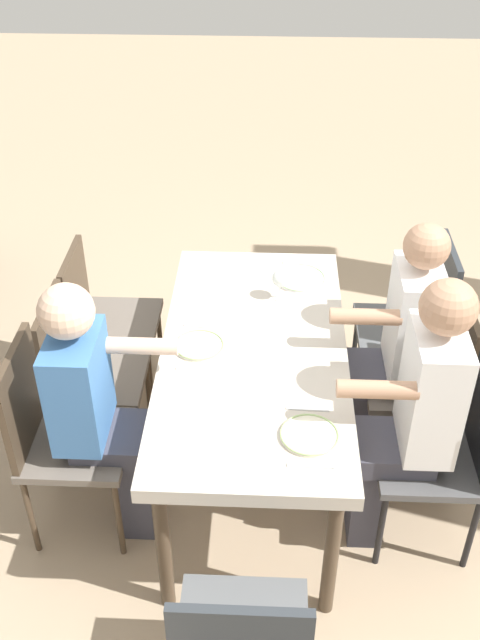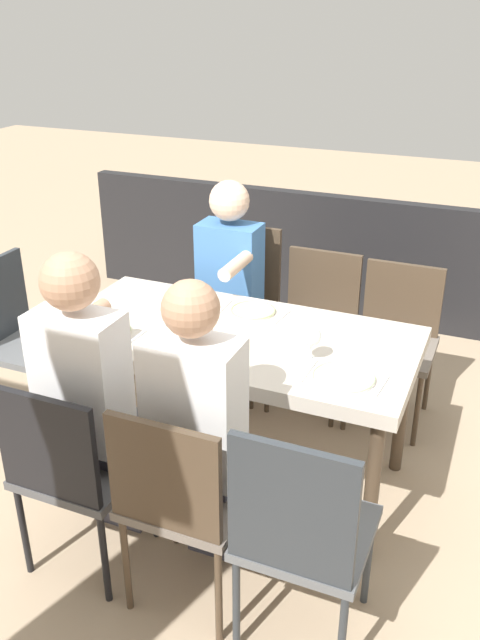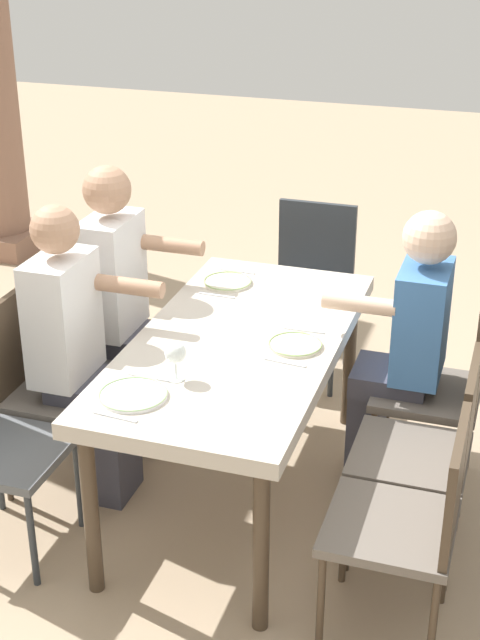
{
  "view_description": "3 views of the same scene",
  "coord_description": "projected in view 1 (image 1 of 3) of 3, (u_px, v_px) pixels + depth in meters",
  "views": [
    {
      "loc": [
        2.52,
        0.05,
        2.74
      ],
      "look_at": [
        -0.08,
        -0.06,
        0.86
      ],
      "focal_mm": 41.17,
      "sensor_mm": 36.0,
      "label": 1
    },
    {
      "loc": [
        -1.08,
        2.49,
        2.12
      ],
      "look_at": [
        -0.06,
        0.06,
        0.86
      ],
      "focal_mm": 37.6,
      "sensor_mm": 36.0,
      "label": 2
    },
    {
      "loc": [
        -3.23,
        -1.06,
        2.45
      ],
      "look_at": [
        0.04,
        0.01,
        0.83
      ],
      "focal_mm": 52.32,
      "sensor_mm": 36.0,
      "label": 3
    }
  ],
  "objects": [
    {
      "name": "ground_plane",
      "position": [
        252.0,
        470.0,
        3.65
      ],
      "size": [
        16.0,
        16.0,
        0.0
      ],
      "primitive_type": "plane",
      "color": "tan"
    },
    {
      "name": "dining_table",
      "position": [
        254.0,
        361.0,
        3.24
      ],
      "size": [
        1.65,
        0.81,
        0.77
      ],
      "color": "beige",
      "rests_on": "ground"
    },
    {
      "name": "chair_west_north",
      "position": [
        417.0,
        318.0,
        3.8
      ],
      "size": [
        0.44,
        0.44,
        0.94
      ],
      "color": "#5B5E61",
      "rests_on": "ground"
    },
    {
      "name": "chair_west_south",
      "position": [
        101.0,
        314.0,
        3.88
      ],
      "size": [
        0.44,
        0.44,
        0.86
      ],
      "color": "#6A6158",
      "rests_on": "ground"
    },
    {
      "name": "chair_mid_north",
      "position": [
        430.0,
        374.0,
        3.44
      ],
      "size": [
        0.44,
        0.44,
        0.9
      ],
      "color": "#6A6158",
      "rests_on": "ground"
    },
    {
      "name": "chair_mid_south",
      "position": [
        83.0,
        367.0,
        3.51
      ],
      "size": [
        0.44,
        0.44,
        0.87
      ],
      "color": "#6A6158",
      "rests_on": "ground"
    },
    {
      "name": "chair_east_north",
      "position": [
        449.0,
        449.0,
        3.06
      ],
      "size": [
        0.44,
        0.44,
        0.89
      ],
      "color": "#4F4F50",
      "rests_on": "ground"
    },
    {
      "name": "chair_east_south",
      "position": [
        55.0,
        430.0,
        3.1
      ],
      "size": [
        0.44,
        0.44,
        0.96
      ],
      "color": "#6A6158",
      "rests_on": "ground"
    },
    {
      "name": "diner_woman_green",
      "position": [
        98.0,
        406.0,
        3.01
      ],
      "size": [
        0.35,
        0.5,
        1.28
      ],
      "color": "#3F3F4C",
      "rests_on": "ground"
    },
    {
      "name": "diner_man_white",
      "position": [
        412.0,
        411.0,
        2.94
      ],
      "size": [
        0.35,
        0.5,
        1.34
      ],
      "color": "#3F3F4C",
      "rests_on": "ground"
    },
    {
      "name": "diner_guest_third",
      "position": [
        396.0,
        344.0,
        3.34
      ],
      "size": [
        0.34,
        0.49,
        1.31
      ],
      "color": "#3F3F4C",
      "rests_on": "ground"
    },
    {
      "name": "plate_0",
      "position": [
        300.0,
        278.0,
        3.65
      ],
      "size": [
        0.25,
        0.25,
        0.02
      ],
      "color": "white",
      "rests_on": "dining_table"
    },
    {
      "name": "wine_glass_0",
      "position": [
        281.0,
        279.0,
        3.46
      ],
      "size": [
        0.08,
        0.08,
        0.15
      ],
      "color": "white",
      "rests_on": "dining_table"
    },
    {
      "name": "fork_0",
      "position": [
        299.0,
        263.0,
        3.77
      ],
      "size": [
        0.03,
        0.17,
        0.01
      ],
      "primitive_type": "cube",
      "rotation": [
        0.0,
        0.0,
        -0.09
      ],
      "color": "silver",
      "rests_on": "dining_table"
    },
    {
      "name": "spoon_0",
      "position": [
        301.0,
        296.0,
        3.53
      ],
      "size": [
        0.02,
        0.17,
        0.01
      ],
      "primitive_type": "cube",
      "rotation": [
        0.0,
        0.0,
        -0.03
      ],
      "color": "silver",
      "rests_on": "dining_table"
    },
    {
      "name": "plate_1",
      "position": [
        199.0,
        346.0,
        3.2
      ],
      "size": [
        0.22,
        0.22,
        0.02
      ],
      "color": "silver",
      "rests_on": "dining_table"
    },
    {
      "name": "fork_1",
      "position": [
        202.0,
        327.0,
        3.33
      ],
      "size": [
        0.03,
        0.17,
        0.01
      ],
      "primitive_type": "cube",
      "rotation": [
        0.0,
        0.0,
        -0.11
      ],
      "color": "silver",
      "rests_on": "dining_table"
    },
    {
      "name": "spoon_1",
      "position": [
        196.0,
        369.0,
        3.08
      ],
      "size": [
        0.02,
        0.17,
        0.01
      ],
      "primitive_type": "cube",
      "rotation": [
        0.0,
        0.0,
        0.02
      ],
      "color": "silver",
      "rests_on": "dining_table"
    },
    {
      "name": "plate_2",
      "position": [
        309.0,
        435.0,
        2.76
      ],
      "size": [
        0.22,
        0.22,
        0.02
      ],
      "color": "silver",
      "rests_on": "dining_table"
    },
    {
      "name": "fork_2",
      "position": [
        308.0,
        409.0,
        2.88
      ],
      "size": [
        0.02,
        0.17,
        0.01
      ],
      "primitive_type": "cube",
      "rotation": [
        0.0,
        0.0,
        -0.04
      ],
      "color": "silver",
      "rests_on": "dining_table"
    },
    {
      "name": "spoon_2",
      "position": [
        311.0,
        466.0,
        2.64
      ],
      "size": [
        0.02,
        0.17,
        0.01
      ],
      "primitive_type": "cube",
      "rotation": [
        0.0,
        0.0,
        -0.02
      ],
      "color": "silver",
      "rests_on": "dining_table"
    }
  ]
}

